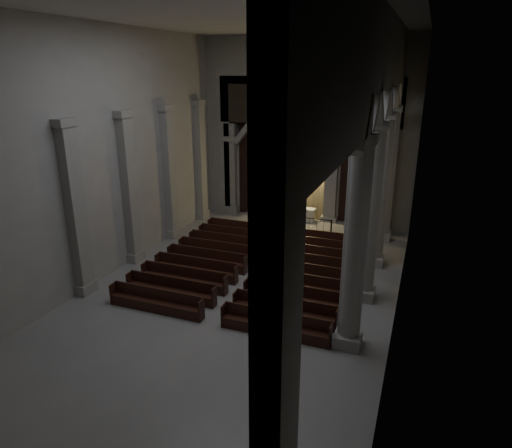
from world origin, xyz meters
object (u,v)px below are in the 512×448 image
Objects in this scene: altar_rail at (295,221)px; worshipper at (299,234)px; pews at (255,269)px; candle_stand_right at (346,231)px; altar at (302,214)px; candle_stand_left at (256,220)px.

altar_rail is 2.39m from worshipper.
altar_rail is 7.33m from pews.
candle_stand_right is at bearing -4.69° from altar_rail.
altar is 8.97m from pews.
altar is 3.94m from worshipper.
candle_stand_left is 4.03m from worshipper.
pews is (-3.35, -7.05, -0.10)m from candle_stand_right.
pews is (-0.00, -7.33, -0.31)m from altar_rail.
pews is at bearing -76.56° from worshipper.
candle_stand_right reaches higher than altar.
altar is at bearing 89.60° from pews.
candle_stand_left is at bearing 179.05° from candle_stand_right.
altar is at bearing 149.79° from candle_stand_right.
candle_stand_left is 1.39× the size of worshipper.
pews is at bearing -115.42° from candle_stand_right.
worshipper is (3.47, -2.04, 0.14)m from candle_stand_left.
worshipper is (0.87, 5.11, 0.24)m from pews.
altar is 3.81m from candle_stand_right.
candle_stand_left is at bearing -176.11° from altar_rail.
worshipper reaches higher than altar.
candle_stand_left reaches higher than candle_stand_right.
worshipper is (-2.48, -1.94, 0.14)m from candle_stand_right.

